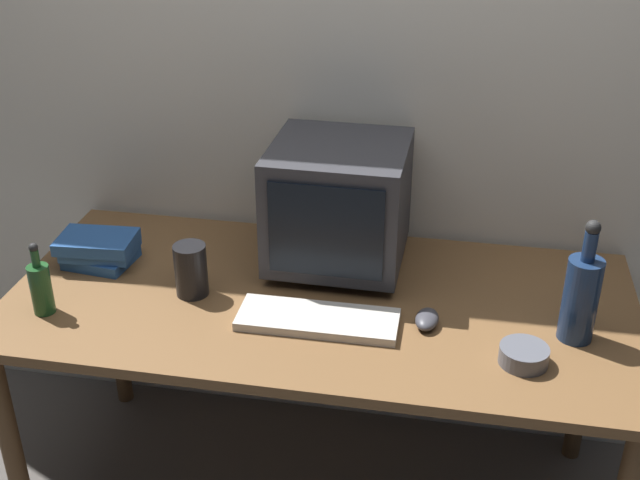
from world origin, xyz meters
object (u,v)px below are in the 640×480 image
(computer_mouse, at_px, (427,319))
(metal_canister, at_px, (191,270))
(keyboard, at_px, (318,320))
(book_stack, at_px, (99,249))
(bottle_short, at_px, (41,287))
(cd_spindle, at_px, (524,355))
(bottle_tall, at_px, (581,296))
(crt_monitor, at_px, (339,204))

(computer_mouse, distance_m, metal_canister, 0.65)
(keyboard, height_order, book_stack, book_stack)
(keyboard, relative_size, bottle_short, 2.02)
(bottle_short, distance_m, metal_canister, 0.39)
(keyboard, xyz_separation_m, book_stack, (-0.69, 0.19, 0.04))
(bottle_short, height_order, book_stack, bottle_short)
(cd_spindle, bearing_deg, keyboard, 171.72)
(computer_mouse, bearing_deg, bottle_tall, 6.89)
(crt_monitor, height_order, bottle_short, crt_monitor)
(book_stack, bearing_deg, bottle_tall, -5.76)
(keyboard, relative_size, cd_spindle, 3.50)
(keyboard, bearing_deg, metal_canister, 167.00)
(keyboard, xyz_separation_m, bottle_tall, (0.65, 0.06, 0.11))
(bottle_short, relative_size, cd_spindle, 1.73)
(cd_spindle, bearing_deg, bottle_short, -179.83)
(keyboard, bearing_deg, computer_mouse, 8.78)
(bottle_tall, xyz_separation_m, cd_spindle, (-0.13, -0.13, -0.10))
(book_stack, bearing_deg, keyboard, -15.71)
(computer_mouse, height_order, metal_canister, metal_canister)
(crt_monitor, distance_m, metal_canister, 0.46)
(computer_mouse, height_order, bottle_short, bottle_short)
(computer_mouse, height_order, cd_spindle, cd_spindle)
(bottle_short, distance_m, cd_spindle, 1.25)
(metal_canister, bearing_deg, book_stack, 160.87)
(bottle_short, relative_size, metal_canister, 1.38)
(bottle_tall, xyz_separation_m, metal_canister, (-1.02, 0.02, -0.05))
(bottle_tall, relative_size, book_stack, 1.45)
(crt_monitor, height_order, bottle_tall, crt_monitor)
(cd_spindle, bearing_deg, crt_monitor, 142.37)
(keyboard, distance_m, bottle_tall, 0.67)
(bottle_short, relative_size, book_stack, 0.90)
(computer_mouse, height_order, bottle_tall, bottle_tall)
(bottle_short, xyz_separation_m, book_stack, (0.04, 0.27, -0.03))
(bottle_tall, bearing_deg, computer_mouse, -177.88)
(bottle_tall, distance_m, bottle_short, 1.39)
(crt_monitor, height_order, book_stack, crt_monitor)
(bottle_short, bearing_deg, crt_monitor, 29.26)
(book_stack, relative_size, cd_spindle, 1.91)
(metal_canister, bearing_deg, crt_monitor, 33.66)
(computer_mouse, distance_m, cd_spindle, 0.27)
(crt_monitor, xyz_separation_m, metal_canister, (-0.37, -0.24, -0.12))
(bottle_tall, height_order, book_stack, bottle_tall)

